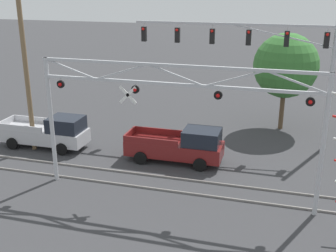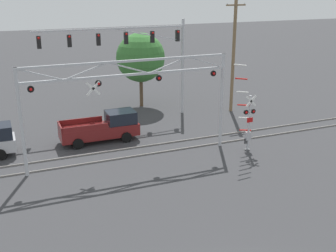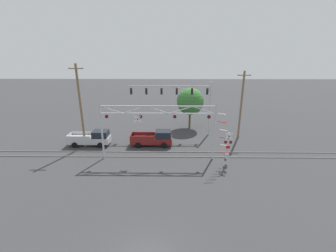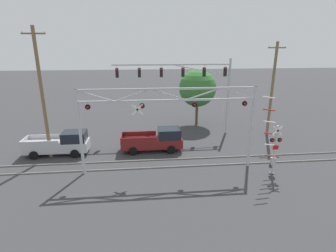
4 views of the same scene
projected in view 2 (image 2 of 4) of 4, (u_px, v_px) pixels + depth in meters
The scene contains 8 objects.
rail_track_near at pixel (130, 157), 27.48m from camera, with size 80.00×0.08×0.10m, color gray.
rail_track_far at pixel (124, 149), 28.74m from camera, with size 80.00×0.08×0.10m, color gray.
crossing_gantry at pixel (129, 89), 25.75m from camera, with size 13.15×0.26×6.45m.
crossing_signal_mast at pixel (248, 122), 27.98m from camera, with size 1.81×0.35×6.03m.
traffic_signal_span at pixel (142, 48), 33.93m from camera, with size 12.20×0.39×8.06m.
pickup_truck_lead at pixel (104, 127), 30.18m from camera, with size 5.56×2.11×2.08m.
utility_pole_right at pixel (233, 55), 35.99m from camera, with size 1.80×0.28×9.71m.
background_tree_beyond_span at pixel (141, 58), 37.65m from camera, with size 4.39×4.39×6.70m.
Camera 2 is at (-7.33, -10.02, 10.78)m, focal length 45.00 mm.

